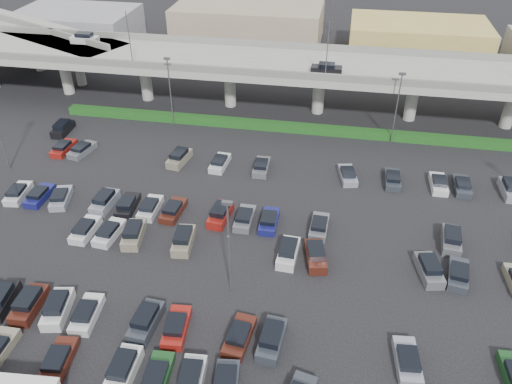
% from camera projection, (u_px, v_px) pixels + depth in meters
% --- Properties ---
extents(ground, '(280.00, 280.00, 0.00)m').
position_uv_depth(ground, '(247.00, 237.00, 53.43)').
color(ground, black).
extents(overpass, '(150.00, 13.00, 15.80)m').
position_uv_depth(overpass, '(286.00, 67.00, 75.42)').
color(overpass, gray).
rests_on(overpass, ground).
extents(on_ramp, '(50.93, 30.13, 8.80)m').
position_uv_depth(on_ramp, '(15.00, 28.00, 92.00)').
color(on_ramp, gray).
rests_on(on_ramp, ground).
extents(hedge, '(66.00, 1.60, 1.10)m').
position_uv_depth(hedge, '(280.00, 126.00, 73.35)').
color(hedge, '#134316').
rests_on(hedge, ground).
extents(parked_cars, '(62.87, 41.59, 1.67)m').
position_uv_depth(parked_cars, '(220.00, 261.00, 49.32)').
color(parked_cars, '#18441D').
rests_on(parked_cars, ground).
extents(light_poles, '(66.90, 48.38, 10.30)m').
position_uv_depth(light_poles, '(211.00, 174.00, 52.11)').
color(light_poles, '#535358').
rests_on(light_poles, ground).
extents(distant_buildings, '(138.00, 24.00, 9.00)m').
position_uv_depth(distant_buildings, '(367.00, 34.00, 99.52)').
color(distant_buildings, gray).
rests_on(distant_buildings, ground).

